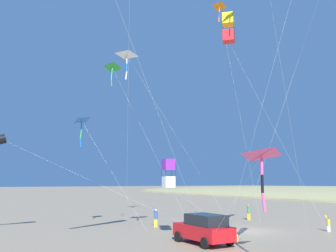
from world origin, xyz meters
TOP-DOWN VIEW (x-y plane):
  - ground_plane at (0.00, 0.00)m, footprint 600.00×600.00m
  - parked_car at (-6.81, -2.99)m, footprint 2.17×4.35m
  - cooler_box at (-4.53, -3.14)m, footprint 0.62×0.42m
  - person_adult_flyer at (5.90, 5.81)m, footprint 0.47×0.57m
  - person_child_green_jacket at (-1.16, 5.26)m, footprint 0.38×0.43m
  - person_child_grey_jacket at (4.99, -3.81)m, footprint 0.35×0.42m
  - person_bystander_far at (-5.14, 5.94)m, footprint 0.60×0.58m
  - kite_delta_long_streamer_left at (-9.90, 5.13)m, footprint 7.55×1.83m
  - kite_delta_small_distant at (-7.80, -8.97)m, footprint 2.05×5.87m
  - kite_box_blue_topmost at (-4.74, -3.55)m, footprint 8.54×2.08m
  - kite_box_yellow_midlevel at (-7.21, 0.54)m, footprint 6.04×1.17m
  - kite_delta_checkered_midright at (0.55, 3.46)m, footprint 4.86×0.95m
  - kite_delta_striped_overhead at (-11.35, 8.29)m, footprint 5.07×5.58m
  - kite_delta_long_streamer_right at (-5.20, 12.42)m, footprint 10.12×6.57m

SIDE VIEW (x-z plane):
  - ground_plane at x=0.00m, z-range 0.00..0.00m
  - cooler_box at x=-4.53m, z-range 0.00..0.42m
  - person_child_green_jacket at x=-1.16m, z-range 0.06..1.28m
  - person_child_grey_jacket at x=4.99m, z-range 0.06..1.32m
  - person_bystander_far at x=-5.14m, z-range 0.08..1.76m
  - person_adult_flyer at x=5.90m, z-range 0.08..1.77m
  - parked_car at x=-6.81m, z-range 0.03..1.88m
  - kite_box_yellow_midlevel at x=-7.21m, z-range 1.74..7.27m
  - kite_delta_small_distant at x=-7.80m, z-range 2.37..8.00m
  - kite_delta_striped_overhead at x=-11.35m, z-range 4.40..13.97m
  - kite_delta_long_streamer_left at x=-9.90m, z-range 6.44..20.15m
  - kite_box_blue_topmost at x=-4.74m, z-range 6.84..22.62m
  - kite_delta_long_streamer_right at x=-5.20m, z-range 8.64..26.79m
  - kite_delta_checkered_midright at x=0.55m, z-range 10.24..31.59m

